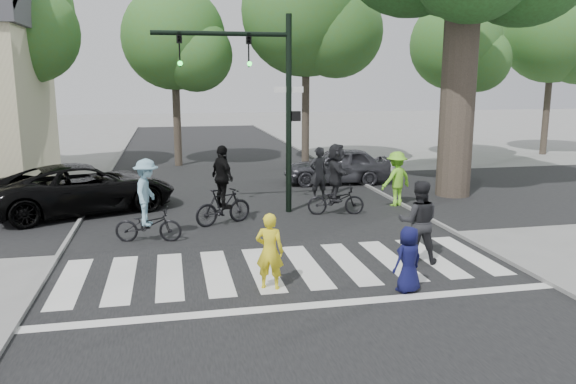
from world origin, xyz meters
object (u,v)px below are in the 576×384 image
pedestrian_woman (270,251)px  pedestrian_adult (418,222)px  traffic_signal (261,86)px  car_suv (84,188)px  car_grey (337,166)px  cyclist_mid (223,192)px  cyclist_right (336,183)px  cyclist_left (147,206)px  pedestrian_child (408,259)px

pedestrian_woman → pedestrian_adult: (3.58, 0.93, 0.17)m
traffic_signal → car_suv: size_ratio=1.08×
pedestrian_woman → car_grey: (4.67, 10.84, -0.05)m
cyclist_mid → cyclist_right: cyclist_mid is taller
traffic_signal → cyclist_left: 5.12m
pedestrian_woman → pedestrian_adult: bearing=-143.0°
cyclist_right → pedestrian_child: bearing=-94.2°
traffic_signal → pedestrian_adult: traffic_signal is taller
pedestrian_woman → cyclist_left: (-2.46, 3.89, 0.16)m
pedestrian_adult → car_grey: bearing=-78.4°
pedestrian_woman → car_grey: size_ratio=0.37×
traffic_signal → car_grey: size_ratio=1.42×
traffic_signal → pedestrian_child: bearing=-76.4°
traffic_signal → cyclist_left: (-3.36, -2.47, -2.97)m
traffic_signal → pedestrian_child: size_ratio=4.54×
car_suv → car_grey: size_ratio=1.31×
pedestrian_child → car_suv: car_suv is taller
cyclist_left → cyclist_right: bearing=18.3°
pedestrian_woman → car_grey: pedestrian_woman is taller
cyclist_mid → car_suv: size_ratio=0.41×
car_grey → cyclist_right: bearing=-11.2°
cyclist_left → car_grey: cyclist_left is taller
cyclist_mid → pedestrian_woman: bearing=-85.4°
traffic_signal → car_suv: (-5.40, 1.29, -3.13)m
pedestrian_woman → cyclist_right: size_ratio=0.70×
pedestrian_adult → car_suv: (-8.08, 6.72, -0.17)m
cyclist_right → car_grey: cyclist_right is taller
pedestrian_woman → car_grey: 11.80m
car_grey → cyclist_mid: bearing=-36.2°
pedestrian_woman → pedestrian_child: 2.72m
pedestrian_adult → cyclist_right: 4.82m
cyclist_mid → car_grey: size_ratio=0.54×
pedestrian_woman → pedestrian_child: (2.61, -0.73, -0.11)m
traffic_signal → cyclist_mid: 3.43m
pedestrian_child → cyclist_left: 6.87m
car_suv → car_grey: 9.72m
cyclist_mid → cyclist_right: bearing=8.0°
pedestrian_adult → cyclist_left: (-6.04, 2.96, -0.02)m
pedestrian_adult → cyclist_right: cyclist_right is taller
pedestrian_child → pedestrian_adult: size_ratio=0.70×
pedestrian_child → cyclist_right: 6.49m
traffic_signal → cyclist_mid: (-1.31, -1.13, -2.96)m
cyclist_left → pedestrian_child: bearing=-42.3°
pedestrian_child → pedestrian_adult: pedestrian_adult is taller
pedestrian_child → car_suv: 11.00m
pedestrian_child → car_suv: (-7.12, 8.39, 0.11)m
pedestrian_woman → traffic_signal: bearing=-75.6°
pedestrian_adult → car_grey: (1.10, 9.91, -0.23)m
cyclist_left → pedestrian_woman: bearing=-57.7°
cyclist_right → car_grey: size_ratio=0.52×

